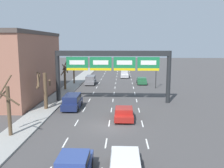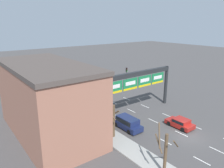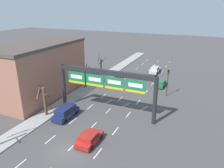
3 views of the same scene
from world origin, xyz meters
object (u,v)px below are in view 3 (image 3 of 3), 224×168
at_px(car_red, 89,138).
at_px(tree_bare_closest, 101,67).
at_px(traffic_light_near_gantry, 168,78).
at_px(car_silver, 155,70).
at_px(tree_bare_furthest, 86,76).
at_px(suv_navy, 66,112).
at_px(car_green, 160,83).
at_px(sign_gantry, 105,81).
at_px(suv_grey, 114,77).
at_px(tree_bare_third, 44,100).

bearing_deg(car_red, tree_bare_closest, 113.06).
bearing_deg(car_red, traffic_light_near_gantry, 72.65).
height_order(car_silver, tree_bare_furthest, tree_bare_furthest).
bearing_deg(suv_navy, traffic_light_near_gantry, 49.64).
relative_size(suv_navy, car_green, 1.14).
height_order(sign_gantry, tree_bare_furthest, sign_gantry).
relative_size(car_green, traffic_light_near_gantry, 0.81).
relative_size(traffic_light_near_gantry, tree_bare_furthest, 1.04).
xyz_separation_m(sign_gantry, car_red, (1.47, -7.65, -4.57)).
xyz_separation_m(suv_grey, tree_bare_furthest, (-3.56, -6.03, 1.60)).
distance_m(car_silver, tree_bare_furthest, 18.81).
bearing_deg(tree_bare_furthest, tree_bare_third, -88.05).
bearing_deg(tree_bare_third, tree_bare_closest, 90.49).
height_order(tree_bare_closest, tree_bare_third, tree_bare_closest).
bearing_deg(suv_grey, suv_navy, -89.99).
relative_size(traffic_light_near_gantry, tree_bare_closest, 0.88).
bearing_deg(car_red, sign_gantry, 100.86).
distance_m(suv_grey, tree_bare_closest, 3.77).
relative_size(suv_navy, tree_bare_third, 1.04).
bearing_deg(suv_navy, car_red, -33.76).
bearing_deg(car_silver, tree_bare_furthest, -122.97).
distance_m(sign_gantry, car_red, 9.04).
relative_size(suv_navy, tree_bare_closest, 0.81).
distance_m(car_red, suv_grey, 23.01).
relative_size(suv_navy, car_silver, 0.94).
xyz_separation_m(tree_bare_closest, tree_bare_third, (0.16, -18.99, -0.18)).
bearing_deg(car_green, suv_grey, -175.74).
bearing_deg(sign_gantry, traffic_light_near_gantry, 55.99).
bearing_deg(tree_bare_furthest, suv_navy, -73.36).
xyz_separation_m(car_green, suv_grey, (-9.87, -0.74, 0.24)).
height_order(car_red, tree_bare_third, tree_bare_third).
bearing_deg(traffic_light_near_gantry, car_green, 115.02).
relative_size(suv_navy, suv_grey, 1.00).
height_order(sign_gantry, tree_bare_third, sign_gantry).
height_order(car_silver, tree_bare_third, tree_bare_third).
bearing_deg(tree_bare_closest, car_silver, 43.27).
height_order(suv_navy, tree_bare_closest, tree_bare_closest).
height_order(tree_bare_closest, tree_bare_furthest, tree_bare_closest).
height_order(suv_grey, traffic_light_near_gantry, traffic_light_near_gantry).
relative_size(car_silver, tree_bare_third, 1.10).
distance_m(sign_gantry, traffic_light_near_gantry, 12.97).
distance_m(sign_gantry, tree_bare_furthest, 12.21).
height_order(sign_gantry, tree_bare_closest, sign_gantry).
height_order(suv_navy, tree_bare_third, tree_bare_third).
xyz_separation_m(suv_navy, car_silver, (6.63, 27.63, -0.16)).
distance_m(sign_gantry, tree_bare_third, 9.37).
bearing_deg(tree_bare_closest, car_red, -66.94).
bearing_deg(traffic_light_near_gantry, tree_bare_third, -135.58).
distance_m(car_silver, car_green, 9.52).
bearing_deg(suv_grey, car_red, -74.16).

